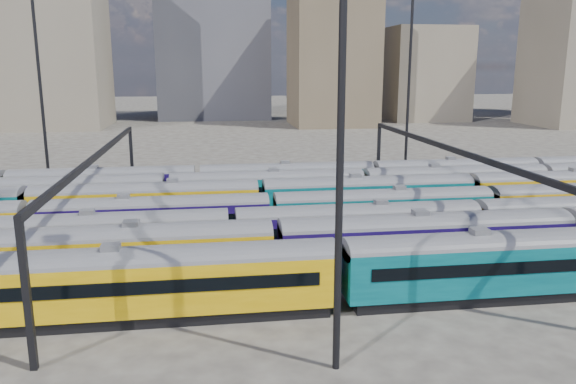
{
  "coord_description": "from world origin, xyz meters",
  "views": [
    {
      "loc": [
        -11.02,
        -47.05,
        14.82
      ],
      "look_at": [
        -3.53,
        5.31,
        3.0
      ],
      "focal_mm": 35.0,
      "sensor_mm": 36.0,
      "label": 1
    }
  ],
  "objects": [
    {
      "name": "ground",
      "position": [
        0.0,
        0.0,
        0.0
      ],
      "size": [
        500.0,
        500.0,
        0.0
      ],
      "primitive_type": "plane",
      "color": "#3B3832",
      "rests_on": "ground"
    },
    {
      "name": "rake_0",
      "position": [
        7.72,
        -15.0,
        2.82
      ],
      "size": [
        152.31,
        3.18,
        5.36
      ],
      "color": "black",
      "rests_on": "ground"
    },
    {
      "name": "rake_1",
      "position": [
        15.28,
        -10.0,
        2.82
      ],
      "size": [
        130.69,
        3.19,
        5.37
      ],
      "color": "black",
      "rests_on": "ground"
    },
    {
      "name": "rake_2",
      "position": [
        -19.47,
        -5.0,
        2.59
      ],
      "size": [
        140.28,
        2.93,
        4.93
      ],
      "color": "black",
      "rests_on": "ground"
    },
    {
      "name": "rake_3",
      "position": [
        -15.85,
        0.0,
        2.59
      ],
      "size": [
        140.55,
        2.94,
        4.94
      ],
      "color": "black",
      "rests_on": "ground"
    },
    {
      "name": "rake_4",
      "position": [
        -6.25,
        5.0,
        2.73
      ],
      "size": [
        126.64,
        3.09,
        5.2
      ],
      "color": "black",
      "rests_on": "ground"
    },
    {
      "name": "rake_5",
      "position": [
        5.29,
        10.0,
        2.66
      ],
      "size": [
        123.26,
        3.01,
        5.06
      ],
      "color": "black",
      "rests_on": "ground"
    },
    {
      "name": "rake_6",
      "position": [
        -2.23,
        15.0,
        2.6
      ],
      "size": [
        140.77,
        2.94,
        4.95
      ],
      "color": "black",
      "rests_on": "ground"
    },
    {
      "name": "gantry_1",
      "position": [
        -20.0,
        0.0,
        6.79
      ],
      "size": [
        0.35,
        40.35,
        8.03
      ],
      "color": "black",
      "rests_on": "ground"
    },
    {
      "name": "gantry_2",
      "position": [
        10.0,
        0.0,
        6.79
      ],
      "size": [
        0.35,
        40.35,
        8.03
      ],
      "color": "black",
      "rests_on": "ground"
    },
    {
      "name": "mast_1",
      "position": [
        -30.0,
        22.0,
        13.97
      ],
      "size": [
        1.4,
        0.5,
        25.6
      ],
      "color": "black",
      "rests_on": "ground"
    },
    {
      "name": "mast_2",
      "position": [
        -5.0,
        -22.0,
        13.97
      ],
      "size": [
        1.4,
        0.5,
        25.6
      ],
      "color": "black",
      "rests_on": "ground"
    },
    {
      "name": "mast_3",
      "position": [
        15.0,
        24.0,
        13.97
      ],
      "size": [
        1.4,
        0.5,
        25.6
      ],
      "color": "black",
      "rests_on": "ground"
    }
  ]
}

